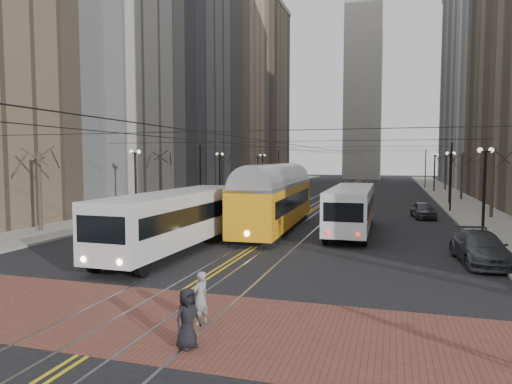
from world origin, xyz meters
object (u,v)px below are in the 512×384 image
Objects in this scene: sedan_grey at (423,210)px; rear_bus at (351,210)px; clock_tower at (364,34)px; streetcar at (275,204)px; sedan_parked at (481,248)px; pedestrian_a at (188,318)px; sedan_silver at (358,198)px; transit_bus at (176,222)px; cargo_van at (342,212)px; pedestrian_b at (201,298)px.

rear_bus is at bearing -127.17° from sedan_grey.
streetcar is (-0.50, -86.79, -34.15)m from clock_tower.
sedan_parked is 16.26m from pedestrian_a.
pedestrian_a is (-2.50, -20.89, -0.74)m from rear_bus.
sedan_silver is 40.76m from pedestrian_a.
sedan_grey is at bearing 54.35° from transit_bus.
transit_bus is at bearing -134.88° from sedan_grey.
rear_bus is 21.06m from pedestrian_a.
sedan_grey is at bearing 39.53° from streetcar.
sedan_grey is at bearing 60.60° from rear_bus.
clock_tower is at bearing 84.88° from cargo_van.
sedan_parked is (7.80, -10.18, -0.37)m from cargo_van.
streetcar reaches higher than sedan_silver.
transit_bus is 23.51m from sedan_grey.
clock_tower is 111.67m from pedestrian_b.
clock_tower reaches higher than cargo_van.
transit_bus is 0.85× the size of streetcar.
sedan_silver reaches higher than sedan_grey.
sedan_grey is at bearing -82.50° from clock_tower.
sedan_silver is at bearing 112.65° from sedan_grey.
sedan_silver reaches higher than sedan_parked.
transit_bus is at bearing -131.09° from cargo_van.
rear_bus is 7.35× the size of pedestrian_b.
pedestrian_b is (-9.79, -11.50, 0.07)m from sedan_parked.
transit_bus reaches higher than pedestrian_a.
transit_bus is at bearing -111.47° from streetcar.
sedan_silver is (0.00, 17.27, -0.35)m from cargo_van.
streetcar is 5.42m from rear_bus.
transit_bus is at bearing -179.01° from sedan_parked.
streetcar is at bearing -96.12° from sedan_silver.
clock_tower is at bearing 88.53° from transit_bus.
pedestrian_a is (2.41, -107.76, -35.13)m from clock_tower.
transit_bus reaches higher than pedestrian_b.
cargo_van is 12.83m from sedan_parked.
pedestrian_a is (-1.59, -40.73, 0.04)m from sedan_silver.
streetcar is 19.39m from pedestrian_b.
rear_bus is 10.31m from sedan_parked.
pedestrian_b is (-1.99, -38.95, 0.04)m from sedan_silver.
cargo_van is 9.38m from sedan_grey.
sedan_silver is (7.77, 29.13, -0.86)m from transit_bus.
rear_bus reaches higher than pedestrian_a.
rear_bus is 2.29× the size of sedan_parked.
streetcar is at bearing 32.13° from pedestrian_a.
pedestrian_b is at bearing -88.91° from clock_tower.
cargo_van reaches higher than sedan_parked.
pedestrian_b is at bearing -84.76° from streetcar.
clock_tower is 13.82× the size of sedan_silver.
clock_tower is at bearing 89.05° from sedan_grey.
pedestrian_a is (2.91, -20.97, -0.98)m from streetcar.
rear_bus is at bearing -166.59° from pedestrian_b.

